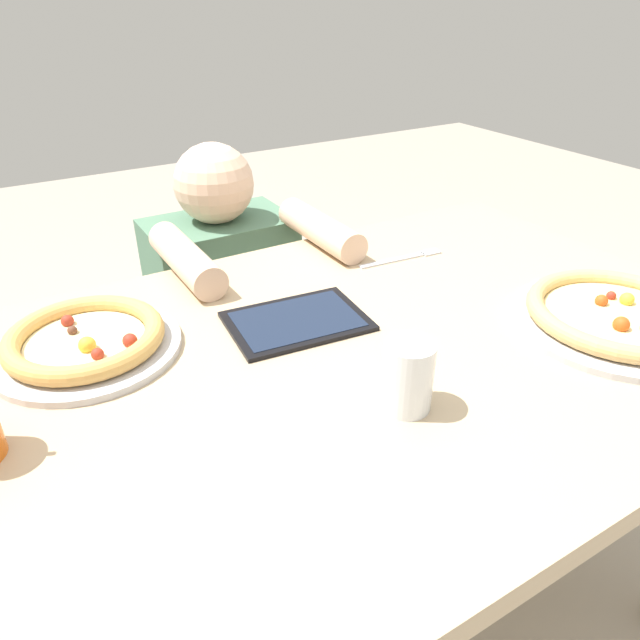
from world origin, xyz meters
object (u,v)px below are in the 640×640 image
at_px(pizza_near, 618,316).
at_px(water_cup_clear, 408,375).
at_px(fork, 405,258).
at_px(diner_seated, 229,333).
at_px(tablet, 297,321).
at_px(pizza_far, 86,341).

distance_m(pizza_near, water_cup_clear, 0.46).
distance_m(pizza_near, fork, 0.44).
bearing_deg(water_cup_clear, diner_seated, 86.83).
bearing_deg(water_cup_clear, fork, 51.98).
distance_m(tablet, diner_seated, 0.60).
distance_m(water_cup_clear, fork, 0.52).
relative_size(pizza_near, water_cup_clear, 3.45).
bearing_deg(tablet, water_cup_clear, -86.13).
xyz_separation_m(tablet, diner_seated, (0.06, 0.51, -0.31)).
bearing_deg(diner_seated, water_cup_clear, -93.17).
bearing_deg(pizza_near, diner_seated, 117.16).
bearing_deg(water_cup_clear, pizza_far, 133.14).
bearing_deg(fork, water_cup_clear, -128.02).
xyz_separation_m(pizza_far, fork, (0.68, 0.03, -0.02)).
relative_size(pizza_near, fork, 1.78).
bearing_deg(pizza_near, fork, 108.43).
bearing_deg(pizza_far, pizza_near, -25.69).
distance_m(pizza_near, pizza_far, 0.91).
bearing_deg(tablet, pizza_near, -31.78).
xyz_separation_m(pizza_far, diner_seated, (0.40, 0.42, -0.33)).
xyz_separation_m(pizza_far, water_cup_clear, (0.36, -0.38, 0.03)).
relative_size(fork, diner_seated, 0.21).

